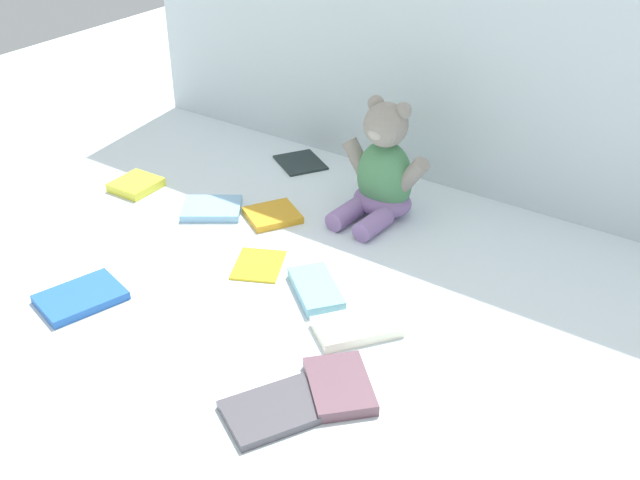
{
  "coord_description": "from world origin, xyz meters",
  "views": [
    {
      "loc": [
        0.6,
        -0.99,
        0.76
      ],
      "look_at": [
        -0.02,
        -0.1,
        0.1
      ],
      "focal_mm": 43.1,
      "sensor_mm": 36.0,
      "label": 1
    }
  ],
  "objects": [
    {
      "name": "teddy_bear",
      "position": [
        -0.08,
        0.19,
        0.09
      ],
      "size": [
        0.2,
        0.18,
        0.24
      ],
      "rotation": [
        0.0,
        0.0,
        -0.05
      ],
      "color": "#4C8C59",
      "rests_on": "ground_plane"
    },
    {
      "name": "book_case_7",
      "position": [
        -0.56,
        -0.02,
        0.01
      ],
      "size": [
        0.09,
        0.09,
        0.02
      ],
      "primitive_type": "cube",
      "rotation": [
        0.0,
        0.0,
        3.17
      ],
      "color": "yellow",
      "rests_on": "ground_plane"
    },
    {
      "name": "book_case_1",
      "position": [
        0.15,
        -0.29,
        0.01
      ],
      "size": [
        0.15,
        0.15,
        0.02
      ],
      "primitive_type": "cube",
      "rotation": [
        0.0,
        0.0,
        0.8
      ],
      "color": "#644450",
      "rests_on": "ground_plane"
    },
    {
      "name": "book_case_4",
      "position": [
        -0.16,
        -0.1,
        0.0
      ],
      "size": [
        0.12,
        0.13,
        0.01
      ],
      "primitive_type": "cube",
      "rotation": [
        0.0,
        0.0,
        3.59
      ],
      "color": "yellow",
      "rests_on": "ground_plane"
    },
    {
      "name": "book_case_6",
      "position": [
        0.09,
        -0.16,
        0.01
      ],
      "size": [
        0.14,
        0.15,
        0.02
      ],
      "primitive_type": "cube",
      "rotation": [
        0.0,
        0.0,
        5.65
      ],
      "color": "white",
      "rests_on": "ground_plane"
    },
    {
      "name": "book_case_8",
      "position": [
        0.1,
        -0.39,
        0.01
      ],
      "size": [
        0.15,
        0.16,
        0.01
      ],
      "primitive_type": "cube",
      "rotation": [
        0.0,
        0.0,
        5.78
      ],
      "color": "#4D4A52",
      "rests_on": "ground_plane"
    },
    {
      "name": "backdrop_drape",
      "position": [
        0.0,
        0.39,
        0.38
      ],
      "size": [
        1.66,
        0.03,
        0.76
      ],
      "primitive_type": "cube",
      "color": "silver",
      "rests_on": "ground_plane"
    },
    {
      "name": "book_case_5",
      "position": [
        -0.24,
        0.05,
        0.01
      ],
      "size": [
        0.13,
        0.13,
        0.01
      ],
      "primitive_type": "cube",
      "rotation": [
        0.0,
        0.0,
        1.03
      ],
      "color": "orange",
      "rests_on": "ground_plane"
    },
    {
      "name": "book_case_2",
      "position": [
        -0.35,
        0.29,
        0.0
      ],
      "size": [
        0.14,
        0.14,
        0.01
      ],
      "primitive_type": "cube",
      "rotation": [
        0.0,
        0.0,
        4.16
      ],
      "color": "#1E2929",
      "rests_on": "ground_plane"
    },
    {
      "name": "book_case_9",
      "position": [
        -0.02,
        -0.12,
        0.01
      ],
      "size": [
        0.14,
        0.13,
        0.02
      ],
      "primitive_type": "cube",
      "rotation": [
        0.0,
        0.0,
        0.9
      ],
      "color": "#73B2CA",
      "rests_on": "ground_plane"
    },
    {
      "name": "ground_plane",
      "position": [
        0.0,
        0.0,
        0.0
      ],
      "size": [
        3.2,
        3.2,
        0.0
      ],
      "primitive_type": "plane",
      "color": "silver"
    },
    {
      "name": "book_case_3",
      "position": [
        -0.33,
        -0.36,
        0.01
      ],
      "size": [
        0.13,
        0.16,
        0.01
      ],
      "primitive_type": "cube",
      "rotation": [
        0.0,
        0.0,
        6.01
      ],
      "color": "blue",
      "rests_on": "ground_plane"
    },
    {
      "name": "book_case_0",
      "position": [
        -0.36,
        -0.0,
        0.01
      ],
      "size": [
        0.15,
        0.14,
        0.02
      ],
      "primitive_type": "cube",
      "rotation": [
        0.0,
        0.0,
        5.32
      ],
      "color": "#80B3D6",
      "rests_on": "ground_plane"
    }
  ]
}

